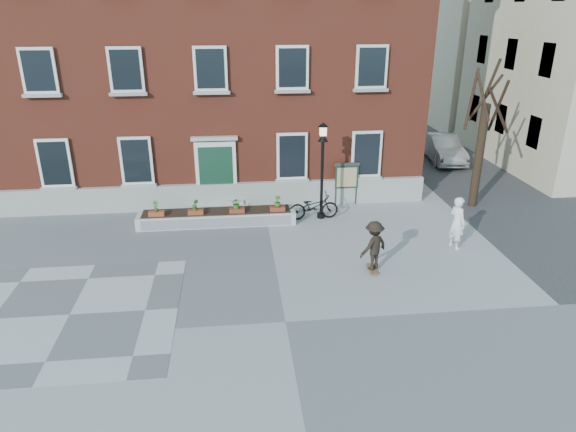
{
  "coord_description": "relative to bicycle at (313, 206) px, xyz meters",
  "views": [
    {
      "loc": [
        -1.22,
        -11.87,
        8.01
      ],
      "look_at": [
        0.5,
        4.0,
        1.5
      ],
      "focal_mm": 32.0,
      "sensor_mm": 36.0,
      "label": 1
    }
  ],
  "objects": [
    {
      "name": "checker_patch",
      "position": [
        -7.89,
        -6.26,
        -0.53
      ],
      "size": [
        6.0,
        6.0,
        0.01
      ],
      "primitive_type": "cube",
      "color": "#5C5C5E",
      "rests_on": "ground"
    },
    {
      "name": "skateboarder",
      "position": [
        1.24,
        -4.61,
        0.37
      ],
      "size": [
        1.24,
        1.08,
        1.74
      ],
      "color": "brown",
      "rests_on": "ground"
    },
    {
      "name": "ground",
      "position": [
        -1.89,
        -7.26,
        -0.53
      ],
      "size": [
        100.0,
        100.0,
        0.0
      ],
      "primitive_type": "plane",
      "color": "gray",
      "rests_on": "ground"
    },
    {
      "name": "notice_board",
      "position": [
        1.66,
        1.51,
        0.73
      ],
      "size": [
        1.1,
        0.16,
        1.87
      ],
      "color": "#193224",
      "rests_on": "ground"
    },
    {
      "name": "parked_car",
      "position": [
        8.49,
        7.63,
        0.2
      ],
      "size": [
        1.96,
        4.58,
        1.47
      ],
      "primitive_type": "imported",
      "rotation": [
        0.0,
        0.0,
        -0.09
      ],
      "color": "#AEB0B3",
      "rests_on": "ground"
    },
    {
      "name": "planter_assembly",
      "position": [
        -3.88,
        -0.09,
        -0.23
      ],
      "size": [
        6.2,
        1.12,
        1.15
      ],
      "color": "silver",
      "rests_on": "ground"
    },
    {
      "name": "bicycle",
      "position": [
        0.0,
        0.0,
        0.0
      ],
      "size": [
        2.07,
        0.83,
        1.07
      ],
      "primitive_type": "imported",
      "rotation": [
        0.0,
        0.0,
        1.63
      ],
      "color": "black",
      "rests_on": "ground"
    },
    {
      "name": "side_street",
      "position": [
        16.11,
        12.52,
        6.49
      ],
      "size": [
        15.2,
        36.0,
        14.5
      ],
      "color": "#3D3D40",
      "rests_on": "ground"
    },
    {
      "name": "bystander",
      "position": [
        4.63,
        -3.21,
        0.42
      ],
      "size": [
        0.66,
        0.81,
        1.92
      ],
      "primitive_type": "imported",
      "rotation": [
        0.0,
        0.0,
        1.89
      ],
      "color": "white",
      "rests_on": "ground"
    },
    {
      "name": "brick_building",
      "position": [
        -3.89,
        6.71,
        5.77
      ],
      "size": [
        18.4,
        10.85,
        12.6
      ],
      "color": "brown",
      "rests_on": "ground"
    },
    {
      "name": "bare_tree",
      "position": [
        7.12,
        0.74,
        2.26
      ],
      "size": [
        1.83,
        1.83,
        6.16
      ],
      "color": "#2E2114",
      "rests_on": "ground"
    },
    {
      "name": "lamp_post",
      "position": [
        0.33,
        0.08,
        2.0
      ],
      "size": [
        0.4,
        0.4,
        3.93
      ],
      "color": "black",
      "rests_on": "ground"
    }
  ]
}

